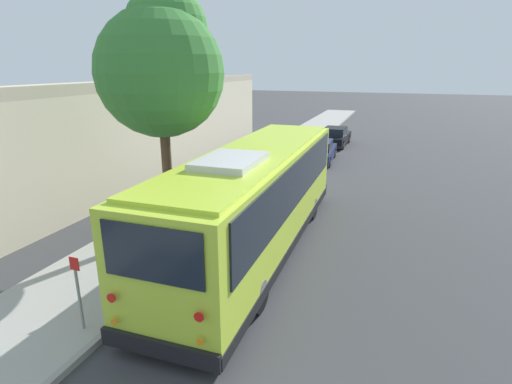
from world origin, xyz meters
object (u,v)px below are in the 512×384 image
at_px(parked_sedan_black, 335,137).
at_px(street_tree, 162,64).
at_px(sign_post_near, 79,293).
at_px(parked_sedan_navy, 318,152).
at_px(shuttle_bus, 256,195).
at_px(sign_post_far, 130,261).

height_order(parked_sedan_black, street_tree, street_tree).
bearing_deg(sign_post_near, parked_sedan_navy, -4.77).
xyz_separation_m(shuttle_bus, sign_post_near, (-5.10, 2.03, -0.78)).
bearing_deg(sign_post_near, street_tree, 11.08).
bearing_deg(parked_sedan_black, sign_post_far, 177.24).
bearing_deg(parked_sedan_navy, sign_post_far, 171.74).
bearing_deg(shuttle_bus, street_tree, 85.14).
xyz_separation_m(parked_sedan_black, sign_post_far, (-21.34, 1.59, 0.31)).
distance_m(shuttle_bus, parked_sedan_navy, 12.62).
bearing_deg(street_tree, sign_post_near, -168.92).
bearing_deg(shuttle_bus, sign_post_far, 148.44).
bearing_deg(sign_post_far, parked_sedan_navy, -5.28).
bearing_deg(street_tree, sign_post_far, -163.98).
xyz_separation_m(shuttle_bus, sign_post_far, (-3.40, 2.03, -0.88)).
relative_size(shuttle_bus, sign_post_far, 7.65).
distance_m(sign_post_near, sign_post_far, 1.70).
bearing_deg(shuttle_bus, parked_sedan_black, 0.71).
distance_m(shuttle_bus, sign_post_far, 4.06).
bearing_deg(street_tree, shuttle_bus, -94.16).
height_order(sign_post_near, sign_post_far, sign_post_near).
bearing_deg(sign_post_far, street_tree, 16.02).
bearing_deg(parked_sedan_black, street_tree, 173.06).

